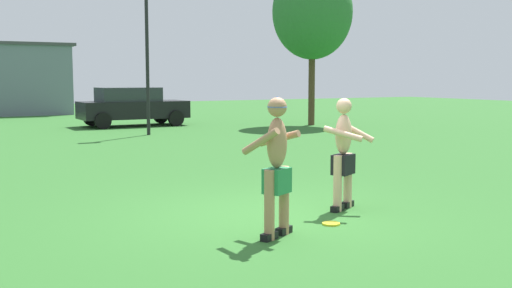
# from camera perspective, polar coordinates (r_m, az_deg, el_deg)

# --- Properties ---
(ground_plane) EXTENTS (80.00, 80.00, 0.00)m
(ground_plane) POSITION_cam_1_polar(r_m,az_deg,el_deg) (8.90, 1.31, -6.70)
(ground_plane) COLOR #2D6628
(player_with_cap) EXTENTS (0.70, 0.78, 1.76)m
(player_with_cap) POSITION_cam_1_polar(r_m,az_deg,el_deg) (7.57, 1.92, -1.50)
(player_with_cap) COLOR black
(player_with_cap) RESTS_ON ground_plane
(player_in_black) EXTENTS (0.85, 0.71, 1.68)m
(player_in_black) POSITION_cam_1_polar(r_m,az_deg,el_deg) (9.27, 8.18, -0.67)
(player_in_black) COLOR black
(player_in_black) RESTS_ON ground_plane
(frisbee) EXTENTS (0.24, 0.24, 0.03)m
(frisbee) POSITION_cam_1_polar(r_m,az_deg,el_deg) (8.43, 7.01, -7.38)
(frisbee) COLOR yellow
(frisbee) RESTS_ON ground_plane
(car_black_far_end) EXTENTS (4.30, 2.03, 1.58)m
(car_black_far_end) POSITION_cam_1_polar(r_m,az_deg,el_deg) (25.58, -11.48, 3.50)
(car_black_far_end) COLOR black
(car_black_far_end) RESTS_ON ground_plane
(lamp_post) EXTENTS (0.60, 0.24, 5.13)m
(lamp_post) POSITION_cam_1_polar(r_m,az_deg,el_deg) (21.51, -10.13, 9.35)
(lamp_post) COLOR black
(lamp_post) RESTS_ON ground_plane
(tree_right_field) EXTENTS (3.30, 3.30, 6.60)m
(tree_right_field) POSITION_cam_1_polar(r_m,az_deg,el_deg) (25.80, 5.27, 12.11)
(tree_right_field) COLOR #4C3823
(tree_right_field) RESTS_ON ground_plane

